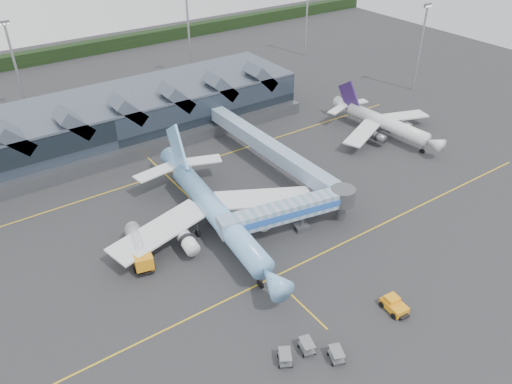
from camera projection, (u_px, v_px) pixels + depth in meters
ground at (243, 249)px, 78.80m from camera, size 260.00×260.00×0.00m
taxi_stripes at (211, 218)px, 85.68m from camera, size 120.00×60.00×0.01m
tree_line_far at (46, 56)px, 153.48m from camera, size 260.00×4.00×4.00m
terminal at (101, 123)px, 106.34m from camera, size 90.00×22.25×12.52m
light_masts at (174, 48)px, 125.26m from camera, size 132.40×42.56×22.45m
main_airliner at (214, 210)px, 80.83m from camera, size 36.09×41.72×13.39m
regional_jet at (383, 122)px, 110.61m from camera, size 26.61×29.09×9.98m
jet_bridge at (298, 209)px, 80.31m from camera, size 23.99×7.62×6.11m
fuel_truck at (138, 246)px, 76.28m from camera, size 4.62×10.64×3.54m
pushback_tug at (394, 305)px, 67.58m from camera, size 2.89×4.25×1.80m
baggage_carts at (310, 352)px, 60.85m from camera, size 7.73×5.92×1.59m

